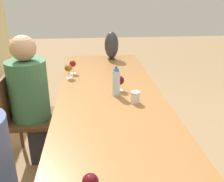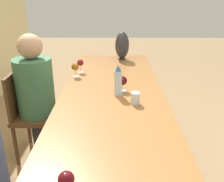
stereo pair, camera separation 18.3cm
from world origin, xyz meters
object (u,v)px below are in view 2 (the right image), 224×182
(water_bottle, at_px, (118,81))
(water_tumbler, at_px, (135,98))
(wine_glass_0, at_px, (75,67))
(wine_glass_4, at_px, (123,81))
(wine_glass_2, at_px, (66,180))
(person_far, at_px, (37,94))
(chair_far, at_px, (31,111))
(vase, at_px, (122,45))
(wine_glass_1, at_px, (80,63))

(water_bottle, distance_m, water_tumbler, 0.23)
(wine_glass_0, bearing_deg, water_tumbler, -139.25)
(wine_glass_0, relative_size, wine_glass_4, 1.07)
(wine_glass_2, bearing_deg, person_far, 21.38)
(wine_glass_4, bearing_deg, wine_glass_0, 51.02)
(water_tumbler, height_order, person_far, person_far)
(water_bottle, distance_m, chair_far, 0.97)
(water_tumbler, bearing_deg, wine_glass_4, 18.59)
(water_tumbler, xyz_separation_m, wine_glass_0, (0.66, 0.56, 0.06))
(water_tumbler, distance_m, vase, 1.34)
(wine_glass_0, bearing_deg, person_far, 127.32)
(water_bottle, xyz_separation_m, chair_far, (0.23, 0.85, -0.40))
(wine_glass_1, distance_m, person_far, 0.58)
(vase, bearing_deg, wine_glass_0, 143.75)
(vase, distance_m, wine_glass_1, 0.71)
(person_far, bearing_deg, wine_glass_4, -98.89)
(water_bottle, xyz_separation_m, wine_glass_2, (-1.14, 0.23, -0.02))
(wine_glass_1, relative_size, wine_glass_2, 0.98)
(wine_glass_1, height_order, wine_glass_4, wine_glass_1)
(water_bottle, distance_m, person_far, 0.83)
(wine_glass_4, relative_size, chair_far, 0.15)
(water_tumbler, xyz_separation_m, wine_glass_2, (-0.97, 0.36, 0.06))
(wine_glass_0, distance_m, wine_glass_4, 0.61)
(vase, relative_size, wine_glass_1, 2.48)
(chair_far, distance_m, person_far, 0.20)
(water_bottle, bearing_deg, person_far, 73.41)
(wine_glass_1, bearing_deg, chair_far, 131.41)
(water_bottle, bearing_deg, wine_glass_4, -22.41)
(water_bottle, relative_size, vase, 0.75)
(wine_glass_0, bearing_deg, wine_glass_1, -14.11)
(water_tumbler, xyz_separation_m, wine_glass_1, (0.80, 0.53, 0.06))
(wine_glass_1, bearing_deg, wine_glass_2, -174.70)
(wine_glass_0, bearing_deg, wine_glass_4, -128.98)
(vase, relative_size, wine_glass_0, 2.43)
(wine_glass_4, bearing_deg, wine_glass_2, 167.62)
(wine_glass_0, bearing_deg, wine_glass_2, -172.98)
(water_bottle, xyz_separation_m, person_far, (0.23, 0.77, -0.22))
(wine_glass_2, distance_m, wine_glass_4, 1.27)
(vase, xyz_separation_m, wine_glass_0, (-0.68, 0.50, -0.08))
(water_tumbler, height_order, wine_glass_1, wine_glass_1)
(wine_glass_2, height_order, chair_far, wine_glass_2)
(person_far, bearing_deg, wine_glass_1, -42.98)
(wine_glass_1, distance_m, wine_glass_4, 0.68)
(water_bottle, relative_size, person_far, 0.21)
(wine_glass_1, height_order, chair_far, wine_glass_1)
(vase, bearing_deg, person_far, 138.29)
(wine_glass_0, xyz_separation_m, chair_far, (-0.26, 0.42, -0.38))
(vase, distance_m, person_far, 1.28)
(water_tumbler, distance_m, wine_glass_0, 0.87)
(water_tumbler, distance_m, wine_glass_1, 0.96)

